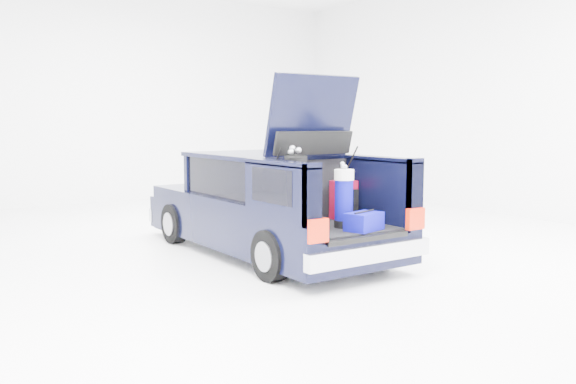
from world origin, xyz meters
TOP-DOWN VIEW (x-y plane):
  - ground at (0.00, 0.00)m, footprint 14.00×14.00m
  - car at (-0.00, 0.11)m, footprint 1.87×4.65m
  - red_suitcase at (0.50, -1.09)m, footprint 0.35×0.25m
  - black_golf_bag at (-0.47, -1.34)m, footprint 0.34×0.39m
  - blue_golf_bag at (0.08, -1.60)m, footprint 0.31×0.31m
  - blue_duffel at (0.14, -1.90)m, footprint 0.51×0.40m

SIDE VIEW (x-z plane):
  - ground at x=0.00m, z-range 0.00..0.00m
  - car at x=0.00m, z-range -0.56..1.91m
  - blue_duffel at x=0.14m, z-range 0.59..0.83m
  - red_suitcase at x=0.50m, z-range 0.58..1.12m
  - blue_golf_bag at x=0.08m, z-range 0.56..1.37m
  - black_golf_bag at x=-0.47m, z-range 0.55..1.55m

